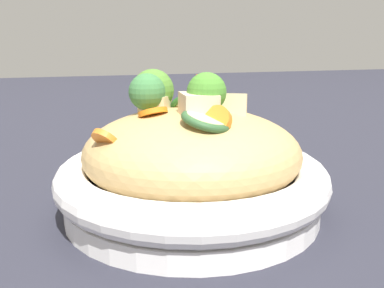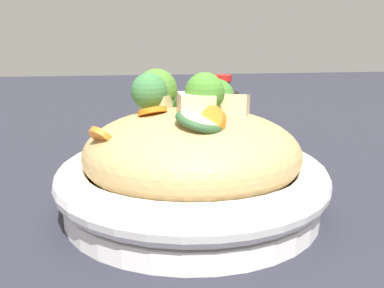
# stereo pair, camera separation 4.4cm
# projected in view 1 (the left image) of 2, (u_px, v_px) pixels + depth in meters

# --- Properties ---
(ground_plane) EXTENTS (3.00, 3.00, 0.00)m
(ground_plane) POSITION_uv_depth(u_px,v_px,m) (192.00, 212.00, 0.46)
(ground_plane) COLOR #282934
(serving_bowl) EXTENTS (0.27, 0.27, 0.06)m
(serving_bowl) POSITION_uv_depth(u_px,v_px,m) (192.00, 185.00, 0.46)
(serving_bowl) COLOR white
(serving_bowl) RESTS_ON ground_plane
(noodle_heap) EXTENTS (0.22, 0.22, 0.10)m
(noodle_heap) POSITION_uv_depth(u_px,v_px,m) (192.00, 152.00, 0.45)
(noodle_heap) COLOR tan
(noodle_heap) RESTS_ON serving_bowl
(broccoli_florets) EXTENTS (0.13, 0.15, 0.07)m
(broccoli_florets) POSITION_uv_depth(u_px,v_px,m) (178.00, 94.00, 0.47)
(broccoli_florets) COLOR #90B472
(broccoli_florets) RESTS_ON serving_bowl
(carrot_coins) EXTENTS (0.15, 0.12, 0.04)m
(carrot_coins) POSITION_uv_depth(u_px,v_px,m) (180.00, 116.00, 0.43)
(carrot_coins) COLOR orange
(carrot_coins) RESTS_ON serving_bowl
(zucchini_slices) EXTENTS (0.06, 0.13, 0.03)m
(zucchini_slices) POSITION_uv_depth(u_px,v_px,m) (199.00, 111.00, 0.44)
(zucchini_slices) COLOR beige
(zucchini_slices) RESTS_ON serving_bowl
(chicken_chunks) EXTENTS (0.11, 0.09, 0.03)m
(chicken_chunks) POSITION_uv_depth(u_px,v_px,m) (199.00, 107.00, 0.44)
(chicken_chunks) COLOR beige
(chicken_chunks) RESTS_ON serving_bowl
(soy_sauce_bottle) EXTENTS (0.05, 0.05, 0.12)m
(soy_sauce_bottle) POSITION_uv_depth(u_px,v_px,m) (205.00, 118.00, 0.70)
(soy_sauce_bottle) COLOR black
(soy_sauce_bottle) RESTS_ON ground_plane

